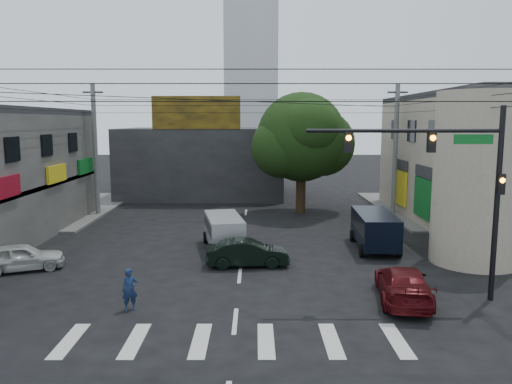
{
  "coord_description": "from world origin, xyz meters",
  "views": [
    {
      "loc": [
        0.67,
        -18.92,
        6.65
      ],
      "look_at": [
        0.71,
        4.0,
        3.38
      ],
      "focal_mm": 35.0,
      "sensor_mm": 36.0,
      "label": 1
    }
  ],
  "objects_px": {
    "traffic_gantry": "(453,172)",
    "traffic_officer": "(130,290)",
    "silver_minivan": "(224,232)",
    "navy_van": "(375,231)",
    "street_tree": "(301,137)",
    "utility_pole_far_right": "(395,150)",
    "utility_pole_far_left": "(95,150)",
    "dark_sedan": "(247,253)",
    "white_compact": "(21,257)",
    "maroon_sedan": "(403,284)"
  },
  "relations": [
    {
      "from": "traffic_gantry",
      "to": "traffic_officer",
      "type": "xyz_separation_m",
      "value": [
        -11.58,
        -0.99,
        -4.08
      ]
    },
    {
      "from": "silver_minivan",
      "to": "navy_van",
      "type": "bearing_deg",
      "value": -101.09
    },
    {
      "from": "street_tree",
      "to": "traffic_officer",
      "type": "relative_size",
      "value": 5.79
    },
    {
      "from": "utility_pole_far_right",
      "to": "traffic_officer",
      "type": "bearing_deg",
      "value": -128.39
    },
    {
      "from": "utility_pole_far_right",
      "to": "silver_minivan",
      "type": "height_order",
      "value": "utility_pole_far_right"
    },
    {
      "from": "street_tree",
      "to": "traffic_gantry",
      "type": "distance_m",
      "value": 18.42
    },
    {
      "from": "utility_pole_far_left",
      "to": "traffic_officer",
      "type": "distance_m",
      "value": 19.6
    },
    {
      "from": "dark_sedan",
      "to": "navy_van",
      "type": "bearing_deg",
      "value": -69.05
    },
    {
      "from": "traffic_gantry",
      "to": "dark_sedan",
      "type": "xyz_separation_m",
      "value": [
        -7.51,
        4.41,
        -4.21
      ]
    },
    {
      "from": "street_tree",
      "to": "silver_minivan",
      "type": "distance_m",
      "value": 12.41
    },
    {
      "from": "street_tree",
      "to": "utility_pole_far_left",
      "type": "relative_size",
      "value": 0.95
    },
    {
      "from": "silver_minivan",
      "to": "traffic_officer",
      "type": "xyz_separation_m",
      "value": [
        -2.8,
        -8.58,
        -0.12
      ]
    },
    {
      "from": "navy_van",
      "to": "utility_pole_far_left",
      "type": "bearing_deg",
      "value": 64.33
    },
    {
      "from": "white_compact",
      "to": "utility_pole_far_right",
      "type": "bearing_deg",
      "value": -79.24
    },
    {
      "from": "traffic_gantry",
      "to": "dark_sedan",
      "type": "bearing_deg",
      "value": 149.58
    },
    {
      "from": "silver_minivan",
      "to": "dark_sedan",
      "type": "bearing_deg",
      "value": -168.92
    },
    {
      "from": "white_compact",
      "to": "street_tree",
      "type": "bearing_deg",
      "value": -66.45
    },
    {
      "from": "street_tree",
      "to": "traffic_officer",
      "type": "bearing_deg",
      "value": -112.21
    },
    {
      "from": "utility_pole_far_left",
      "to": "silver_minivan",
      "type": "bearing_deg",
      "value": -44.59
    },
    {
      "from": "utility_pole_far_left",
      "to": "white_compact",
      "type": "relative_size",
      "value": 2.35
    },
    {
      "from": "street_tree",
      "to": "utility_pole_far_right",
      "type": "bearing_deg",
      "value": -8.75
    },
    {
      "from": "traffic_gantry",
      "to": "dark_sedan",
      "type": "distance_m",
      "value": 9.67
    },
    {
      "from": "street_tree",
      "to": "navy_van",
      "type": "bearing_deg",
      "value": -74.45
    },
    {
      "from": "utility_pole_far_right",
      "to": "maroon_sedan",
      "type": "bearing_deg",
      "value": -104.21
    },
    {
      "from": "utility_pole_far_left",
      "to": "traffic_officer",
      "type": "xyz_separation_m",
      "value": [
        6.74,
        -17.99,
        -3.85
      ]
    },
    {
      "from": "traffic_officer",
      "to": "maroon_sedan",
      "type": "bearing_deg",
      "value": -17.86
    },
    {
      "from": "traffic_gantry",
      "to": "street_tree",
      "type": "bearing_deg",
      "value": 101.99
    },
    {
      "from": "dark_sedan",
      "to": "navy_van",
      "type": "height_order",
      "value": "navy_van"
    },
    {
      "from": "street_tree",
      "to": "utility_pole_far_right",
      "type": "height_order",
      "value": "utility_pole_far_right"
    },
    {
      "from": "white_compact",
      "to": "navy_van",
      "type": "bearing_deg",
      "value": -99.61
    },
    {
      "from": "utility_pole_far_left",
      "to": "silver_minivan",
      "type": "height_order",
      "value": "utility_pole_far_left"
    },
    {
      "from": "utility_pole_far_left",
      "to": "silver_minivan",
      "type": "distance_m",
      "value": 13.91
    },
    {
      "from": "white_compact",
      "to": "traffic_officer",
      "type": "height_order",
      "value": "traffic_officer"
    },
    {
      "from": "silver_minivan",
      "to": "white_compact",
      "type": "bearing_deg",
      "value": 102.92
    },
    {
      "from": "maroon_sedan",
      "to": "silver_minivan",
      "type": "bearing_deg",
      "value": -38.43
    },
    {
      "from": "utility_pole_far_right",
      "to": "traffic_officer",
      "type": "distance_m",
      "value": 23.28
    },
    {
      "from": "maroon_sedan",
      "to": "navy_van",
      "type": "relative_size",
      "value": 0.96
    },
    {
      "from": "utility_pole_far_left",
      "to": "navy_van",
      "type": "distance_m",
      "value": 20.15
    },
    {
      "from": "traffic_gantry",
      "to": "utility_pole_far_left",
      "type": "distance_m",
      "value": 25.0
    },
    {
      "from": "silver_minivan",
      "to": "maroon_sedan",
      "type": "bearing_deg",
      "value": -147.74
    },
    {
      "from": "maroon_sedan",
      "to": "utility_pole_far_left",
      "type": "bearing_deg",
      "value": -37.03
    },
    {
      "from": "traffic_officer",
      "to": "utility_pole_far_right",
      "type": "bearing_deg",
      "value": 28.49
    },
    {
      "from": "white_compact",
      "to": "dark_sedan",
      "type": "bearing_deg",
      "value": -108.61
    },
    {
      "from": "utility_pole_far_left",
      "to": "dark_sedan",
      "type": "distance_m",
      "value": 17.07
    },
    {
      "from": "utility_pole_far_left",
      "to": "maroon_sedan",
      "type": "bearing_deg",
      "value": -45.69
    },
    {
      "from": "utility_pole_far_left",
      "to": "navy_van",
      "type": "height_order",
      "value": "utility_pole_far_left"
    },
    {
      "from": "street_tree",
      "to": "traffic_gantry",
      "type": "height_order",
      "value": "street_tree"
    },
    {
      "from": "maroon_sedan",
      "to": "navy_van",
      "type": "xyz_separation_m",
      "value": [
        0.74,
        7.61,
        0.31
      ]
    },
    {
      "from": "street_tree",
      "to": "silver_minivan",
      "type": "relative_size",
      "value": 2.03
    },
    {
      "from": "traffic_gantry",
      "to": "dark_sedan",
      "type": "height_order",
      "value": "traffic_gantry"
    }
  ]
}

